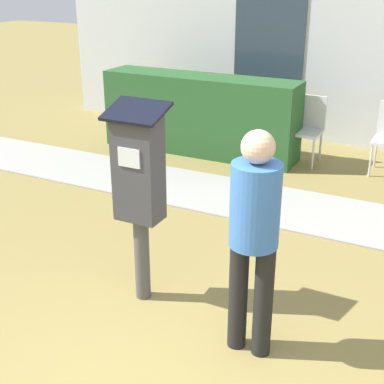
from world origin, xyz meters
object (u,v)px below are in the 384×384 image
at_px(outdoor_chair_left, 225,119).
at_px(outdoor_chair_middle, 307,124).
at_px(parking_meter, 139,179).
at_px(person_standing, 254,229).

height_order(outdoor_chair_left, outdoor_chair_middle, same).
bearing_deg(outdoor_chair_left, parking_meter, -79.05).
height_order(parking_meter, outdoor_chair_middle, parking_meter).
xyz_separation_m(outdoor_chair_left, outdoor_chair_middle, (1.10, 0.24, 0.00)).
height_order(person_standing, outdoor_chair_left, person_standing).
bearing_deg(outdoor_chair_middle, person_standing, -100.10).
relative_size(parking_meter, outdoor_chair_left, 1.77).
height_order(parking_meter, outdoor_chair_left, parking_meter).
bearing_deg(outdoor_chair_left, outdoor_chair_middle, 9.89).
relative_size(person_standing, outdoor_chair_left, 1.76).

